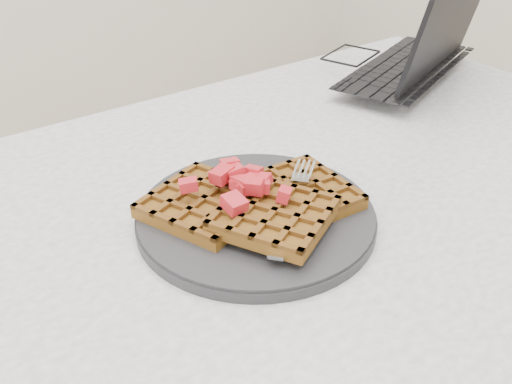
% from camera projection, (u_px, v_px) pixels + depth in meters
% --- Properties ---
extents(table, '(1.20, 0.80, 0.75)m').
position_uv_depth(table, '(299.00, 285.00, 0.73)').
color(table, white).
rests_on(table, ground).
extents(plate, '(0.27, 0.27, 0.02)m').
position_uv_depth(plate, '(256.00, 216.00, 0.64)').
color(plate, '#232426').
rests_on(plate, table).
extents(waffles, '(0.23, 0.22, 0.03)m').
position_uv_depth(waffles, '(258.00, 203.00, 0.63)').
color(waffles, brown).
rests_on(waffles, plate).
extents(strawberry_pile, '(0.15, 0.15, 0.02)m').
position_uv_depth(strawberry_pile, '(256.00, 181.00, 0.62)').
color(strawberry_pile, '#A9111E').
rests_on(strawberry_pile, waffles).
extents(fork, '(0.15, 0.13, 0.02)m').
position_uv_depth(fork, '(295.00, 208.00, 0.63)').
color(fork, silver).
rests_on(fork, plate).
extents(laptop, '(0.39, 0.34, 0.23)m').
position_uv_depth(laptop, '(394.00, 57.00, 1.01)').
color(laptop, black).
rests_on(laptop, table).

